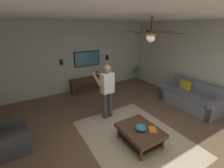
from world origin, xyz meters
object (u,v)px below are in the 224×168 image
object	(u,v)px
couch	(190,98)
bowl	(141,127)
media_console	(91,84)
wall_speaker_right	(61,62)
potted_plant_short	(137,72)
wall_speaker_left	(107,58)
book	(152,130)
coffee_table	(140,132)
tv	(87,59)
armchair	(6,140)
ceiling_fan	(151,34)
remote_white	(143,127)
person_standing	(107,89)
remote_black	(151,127)
vase_round	(98,74)

from	to	relation	value
couch	bowl	distance (m)	2.75
media_console	wall_speaker_right	distance (m)	1.51
potted_plant_short	wall_speaker_left	xyz separation A→B (m)	(0.41, 1.44, 0.79)
book	coffee_table	bearing A→B (deg)	78.21
tv	armchair	bearing A→B (deg)	-49.68
wall_speaker_right	ceiling_fan	world-z (taller)	ceiling_fan
wall_speaker_left	coffee_table	bearing A→B (deg)	161.30
remote_white	person_standing	bearing A→B (deg)	-119.59
remote_black	wall_speaker_left	world-z (taller)	wall_speaker_left
armchair	media_console	bearing A→B (deg)	34.85
couch	vase_round	world-z (taller)	couch
remote_black	wall_speaker_left	distance (m)	4.25
armchair	tv	distance (m)	4.11
vase_round	armchair	bearing A→B (deg)	124.86
media_console	potted_plant_short	xyz separation A→B (m)	(-0.16, -2.42, 0.22)
couch	wall_speaker_left	size ratio (longest dim) A/B	8.64
remote_black	wall_speaker_left	bearing A→B (deg)	120.30
bowl	remote_white	world-z (taller)	bowl
armchair	bowl	bearing A→B (deg)	-29.75
coffee_table	wall_speaker_right	bearing A→B (deg)	10.59
person_standing	potted_plant_short	distance (m)	3.59
media_console	wall_speaker_left	world-z (taller)	wall_speaker_left
media_console	remote_black	world-z (taller)	media_console
couch	vase_round	distance (m)	3.75
wall_speaker_right	ceiling_fan	bearing A→B (deg)	-168.93
vase_round	ceiling_fan	distance (m)	4.23
armchair	vase_round	xyz separation A→B (m)	(2.38, -3.41, 0.38)
couch	wall_speaker_right	distance (m)	4.91
remote_white	ceiling_fan	bearing A→B (deg)	15.59
bowl	ceiling_fan	world-z (taller)	ceiling_fan
remote_white	ceiling_fan	world-z (taller)	ceiling_fan
armchair	book	size ratio (longest dim) A/B	3.85
person_standing	wall_speaker_right	distance (m)	2.63
wall_speaker_left	wall_speaker_right	size ratio (longest dim) A/B	1.00
coffee_table	wall_speaker_right	world-z (taller)	wall_speaker_right
couch	wall_speaker_left	bearing A→B (deg)	-68.35
remote_white	remote_black	bearing A→B (deg)	103.07
media_console	book	bearing A→B (deg)	-2.32
potted_plant_short	remote_white	size ratio (longest dim) A/B	5.54
tv	ceiling_fan	bearing A→B (deg)	-4.42
coffee_table	potted_plant_short	bearing A→B (deg)	-38.34
couch	media_console	size ratio (longest dim) A/B	1.12
media_console	wall_speaker_left	size ratio (longest dim) A/B	7.73
couch	person_standing	size ratio (longest dim) A/B	1.16
remote_black	vase_round	size ratio (longest dim) A/B	0.68
remote_white	wall_speaker_left	bearing A→B (deg)	-145.11
wall_speaker_right	bowl	bearing A→B (deg)	-169.78
potted_plant_short	wall_speaker_right	world-z (taller)	wall_speaker_right
armchair	remote_black	world-z (taller)	armchair
person_standing	remote_black	world-z (taller)	person_standing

